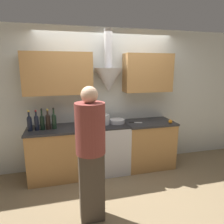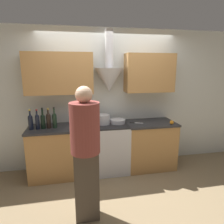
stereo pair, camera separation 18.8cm
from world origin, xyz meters
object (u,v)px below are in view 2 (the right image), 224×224
object	(u,v)px
wine_bottle_1	(37,121)
person_foreground_left	(86,150)
wine_bottle_3	(49,120)
wine_bottle_0	(31,121)
wine_bottle_2	(43,120)
stock_pot	(103,119)
orange_fruit	(172,122)
stove_range	(111,147)
mixing_bowl	(118,121)
wine_bottle_4	(55,119)

from	to	relation	value
wine_bottle_1	person_foreground_left	world-z (taller)	person_foreground_left
wine_bottle_3	wine_bottle_0	bearing A→B (deg)	-175.82
wine_bottle_1	wine_bottle_3	xyz separation A→B (m)	(0.18, 0.02, 0.00)
wine_bottle_2	stock_pot	xyz separation A→B (m)	(1.03, 0.08, -0.05)
wine_bottle_0	stock_pot	world-z (taller)	wine_bottle_0
stock_pot	orange_fruit	distance (m)	1.24
wine_bottle_1	stove_range	bearing A→B (deg)	1.89
mixing_bowl	orange_fruit	distance (m)	0.98
orange_fruit	mixing_bowl	bearing A→B (deg)	164.12
wine_bottle_2	orange_fruit	world-z (taller)	wine_bottle_2
wine_bottle_0	orange_fruit	xyz separation A→B (m)	(2.44, -0.17, -0.10)
wine_bottle_4	person_foreground_left	bearing A→B (deg)	-68.61
stove_range	stock_pot	world-z (taller)	stock_pot
mixing_bowl	wine_bottle_3	bearing A→B (deg)	-176.36
stove_range	stock_pot	xyz separation A→B (m)	(-0.14, 0.05, 0.53)
wine_bottle_2	wine_bottle_4	xyz separation A→B (m)	(0.19, 0.01, 0.00)
stove_range	mixing_bowl	bearing A→B (deg)	21.47
person_foreground_left	wine_bottle_4	bearing A→B (deg)	111.39
stock_pot	person_foreground_left	xyz separation A→B (m)	(-0.40, -1.21, -0.04)
wine_bottle_3	stock_pot	world-z (taller)	wine_bottle_3
wine_bottle_0	wine_bottle_4	world-z (taller)	wine_bottle_4
wine_bottle_0	stock_pot	size ratio (longest dim) A/B	1.37
wine_bottle_2	mixing_bowl	size ratio (longest dim) A/B	1.26
stove_range	wine_bottle_4	bearing A→B (deg)	-178.87
orange_fruit	person_foreground_left	xyz separation A→B (m)	(-1.61, -0.95, 0.01)
stove_range	wine_bottle_1	bearing A→B (deg)	-178.11
stove_range	wine_bottle_0	distance (m)	1.48
wine_bottle_4	mixing_bowl	xyz separation A→B (m)	(1.11, 0.07, -0.11)
wine_bottle_2	orange_fruit	size ratio (longest dim) A/B	4.90
stove_range	wine_bottle_0	bearing A→B (deg)	-178.12
person_foreground_left	orange_fruit	bearing A→B (deg)	30.48
stove_range	orange_fruit	size ratio (longest dim) A/B	12.37
wine_bottle_0	wine_bottle_1	bearing A→B (deg)	1.77
wine_bottle_2	stock_pot	bearing A→B (deg)	4.62
person_foreground_left	stove_range	bearing A→B (deg)	65.45
wine_bottle_4	stock_pot	size ratio (longest dim) A/B	1.46
stove_range	wine_bottle_3	bearing A→B (deg)	-178.73
wine_bottle_1	wine_bottle_2	distance (m)	0.09
wine_bottle_2	wine_bottle_4	bearing A→B (deg)	4.24
stove_range	orange_fruit	bearing A→B (deg)	-11.28
wine_bottle_1	stock_pot	world-z (taller)	wine_bottle_1
wine_bottle_0	wine_bottle_1	distance (m)	0.11
mixing_bowl	orange_fruit	xyz separation A→B (m)	(0.94, -0.27, -0.00)
wine_bottle_4	person_foreground_left	size ratio (longest dim) A/B	0.21
stove_range	person_foreground_left	distance (m)	1.37
wine_bottle_0	wine_bottle_4	xyz separation A→B (m)	(0.38, 0.03, 0.01)
wine_bottle_3	person_foreground_left	bearing A→B (deg)	-64.46
orange_fruit	person_foreground_left	distance (m)	1.87
wine_bottle_2	orange_fruit	bearing A→B (deg)	-4.64
mixing_bowl	person_foreground_left	world-z (taller)	person_foreground_left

